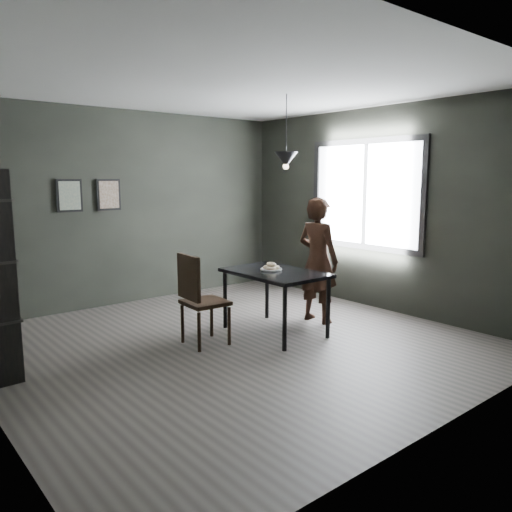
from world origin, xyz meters
TOP-DOWN VIEW (x-y plane):
  - ground at (0.00, 0.00)m, footprint 5.00×5.00m
  - back_wall at (0.00, 2.50)m, footprint 5.00×0.10m
  - ceiling at (0.00, 0.00)m, footprint 5.00×5.00m
  - window_assembly at (2.47, 0.20)m, footprint 0.04×1.96m
  - cafe_table at (0.60, 0.00)m, footprint 0.80×1.20m
  - white_plate at (0.60, 0.07)m, footprint 0.23×0.23m
  - donut_pile at (0.60, 0.07)m, footprint 0.20×0.20m
  - woman at (1.35, 0.02)m, footprint 0.45×0.63m
  - wood_chair at (-0.35, 0.20)m, footprint 0.47×0.47m
  - pendant_lamp at (0.85, 0.10)m, footprint 0.28×0.28m
  - framed_print_left at (-0.90, 2.47)m, footprint 0.34×0.04m
  - framed_print_right at (-0.35, 2.47)m, footprint 0.34×0.04m

SIDE VIEW (x-z plane):
  - ground at x=0.00m, z-range 0.00..0.00m
  - wood_chair at x=-0.35m, z-range 0.07..1.09m
  - cafe_table at x=0.60m, z-range 0.30..1.05m
  - white_plate at x=0.60m, z-range 0.75..0.76m
  - donut_pile at x=0.60m, z-range 0.75..0.84m
  - woman at x=1.35m, z-range 0.00..1.60m
  - back_wall at x=0.00m, z-range 0.00..2.80m
  - window_assembly at x=2.47m, z-range 0.82..2.38m
  - framed_print_left at x=-0.90m, z-range 1.38..1.82m
  - framed_print_right at x=-0.35m, z-range 1.38..1.82m
  - pendant_lamp at x=0.85m, z-range 1.62..2.48m
  - ceiling at x=0.00m, z-range 2.79..2.81m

